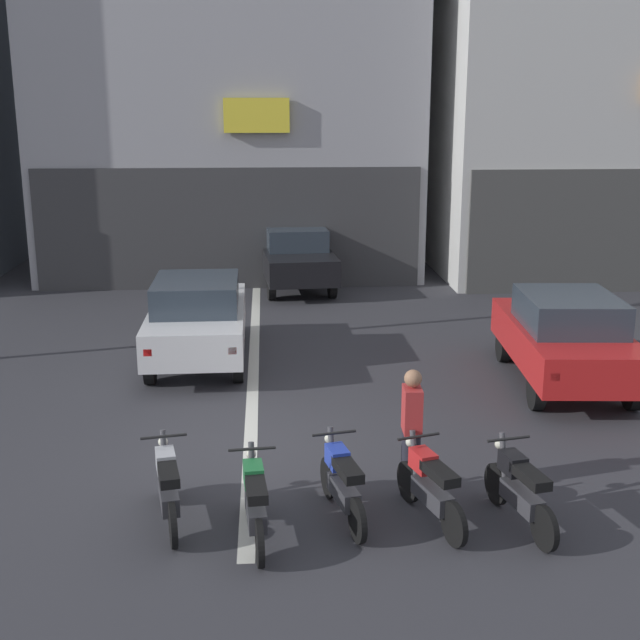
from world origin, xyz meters
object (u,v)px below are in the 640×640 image
(car_white_crossing_near, at_px, (198,317))
(person_by_motorcycles, at_px, (411,432))
(motorcycle_green_row_left_mid, at_px, (255,501))
(motorcycle_black_row_rightmost, at_px, (520,489))
(car_red_parked_kerbside, at_px, (565,336))
(motorcycle_red_row_right_mid, at_px, (430,486))
(car_black_down_street, at_px, (296,255))
(motorcycle_blue_row_centre, at_px, (342,482))
(motorcycle_silver_row_leftmost, at_px, (168,486))

(car_white_crossing_near, relative_size, person_by_motorcycles, 2.47)
(motorcycle_green_row_left_mid, bearing_deg, motorcycle_black_row_rightmost, 1.90)
(car_red_parked_kerbside, distance_m, motorcycle_red_row_right_mid, 5.83)
(person_by_motorcycles, bearing_deg, car_white_crossing_near, 117.95)
(car_white_crossing_near, distance_m, car_red_parked_kerbside, 6.75)
(car_white_crossing_near, height_order, motorcycle_black_row_rightmost, car_white_crossing_near)
(car_white_crossing_near, height_order, car_black_down_street, same)
(car_black_down_street, distance_m, motorcycle_black_row_rightmost, 13.31)
(motorcycle_red_row_right_mid, relative_size, person_by_motorcycles, 0.97)
(car_white_crossing_near, distance_m, motorcycle_black_row_rightmost, 7.92)
(motorcycle_black_row_rightmost, bearing_deg, car_white_crossing_near, 122.39)
(car_red_parked_kerbside, bearing_deg, motorcycle_blue_row_centre, -133.27)
(car_red_parked_kerbside, xyz_separation_m, motorcycle_red_row_right_mid, (-3.31, -4.78, -0.43))
(car_black_down_street, bearing_deg, motorcycle_blue_row_centre, -89.71)
(motorcycle_silver_row_leftmost, relative_size, person_by_motorcycles, 0.99)
(motorcycle_green_row_left_mid, height_order, motorcycle_blue_row_centre, same)
(car_red_parked_kerbside, xyz_separation_m, motorcycle_black_row_rightmost, (-2.28, -4.92, -0.43))
(motorcycle_blue_row_centre, bearing_deg, car_black_down_street, 90.29)
(motorcycle_blue_row_centre, bearing_deg, car_white_crossing_near, 108.89)
(car_black_down_street, distance_m, motorcycle_blue_row_centre, 12.83)
(car_red_parked_kerbside, xyz_separation_m, motorcycle_silver_row_leftmost, (-6.40, -4.58, -0.43))
(person_by_motorcycles, bearing_deg, motorcycle_green_row_left_mid, -154.05)
(motorcycle_green_row_left_mid, bearing_deg, motorcycle_red_row_right_mid, 6.94)
(motorcycle_green_row_left_mid, height_order, motorcycle_black_row_rightmost, same)
(motorcycle_green_row_left_mid, relative_size, motorcycle_blue_row_centre, 1.01)
(motorcycle_black_row_rightmost, bearing_deg, motorcycle_silver_row_leftmost, 175.25)
(car_red_parked_kerbside, xyz_separation_m, person_by_motorcycles, (-3.43, -4.08, -0.03))
(motorcycle_blue_row_centre, relative_size, motorcycle_black_row_rightmost, 1.00)
(motorcycle_green_row_left_mid, xyz_separation_m, motorcycle_black_row_rightmost, (3.08, 0.10, 0.00))
(motorcycle_blue_row_centre, distance_m, person_by_motorcycles, 1.13)
(car_red_parked_kerbside, height_order, car_black_down_street, same)
(car_white_crossing_near, height_order, motorcycle_blue_row_centre, car_white_crossing_near)
(car_red_parked_kerbside, relative_size, motorcycle_red_row_right_mid, 2.60)
(car_white_crossing_near, height_order, person_by_motorcycles, person_by_motorcycles)
(motorcycle_green_row_left_mid, bearing_deg, car_white_crossing_near, 99.64)
(motorcycle_silver_row_leftmost, relative_size, motorcycle_blue_row_centre, 1.00)
(motorcycle_silver_row_leftmost, bearing_deg, motorcycle_black_row_rightmost, -4.75)
(car_white_crossing_near, bearing_deg, motorcycle_blue_row_centre, -71.11)
(motorcycle_blue_row_centre, height_order, person_by_motorcycles, person_by_motorcycles)
(car_black_down_street, xyz_separation_m, motorcycle_black_row_rightmost, (2.12, -13.14, -0.43))
(motorcycle_silver_row_leftmost, distance_m, motorcycle_blue_row_centre, 2.06)
(car_black_down_street, height_order, motorcycle_green_row_left_mid, car_black_down_street)
(motorcycle_red_row_right_mid, bearing_deg, motorcycle_black_row_rightmost, -8.17)
(motorcycle_blue_row_centre, distance_m, motorcycle_black_row_rightmost, 2.08)
(car_white_crossing_near, height_order, motorcycle_red_row_right_mid, car_white_crossing_near)
(car_white_crossing_near, xyz_separation_m, motorcycle_black_row_rightmost, (4.24, -6.68, -0.43))
(motorcycle_blue_row_centre, height_order, motorcycle_red_row_right_mid, same)
(person_by_motorcycles, bearing_deg, motorcycle_red_row_right_mid, -80.93)
(car_black_down_street, xyz_separation_m, motorcycle_red_row_right_mid, (1.09, -12.99, -0.43))
(motorcycle_blue_row_centre, bearing_deg, motorcycle_green_row_left_mid, -158.03)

